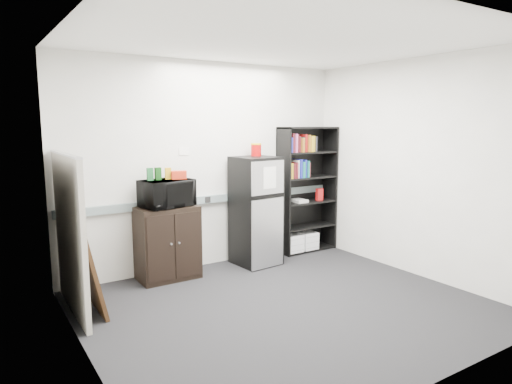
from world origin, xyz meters
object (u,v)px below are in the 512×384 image
bookshelf (306,187)px  microwave (167,193)px  cubicle_partition (70,234)px  refrigerator (256,211)px  cabinet (168,243)px

bookshelf → microwave: bookshelf is taller
cubicle_partition → microwave: bearing=18.7°
refrigerator → bookshelf: bearing=3.2°
microwave → bookshelf: bearing=-9.4°
bookshelf → refrigerator: bookshelf is taller
cabinet → microwave: (0.00, -0.02, 0.62)m
microwave → refrigerator: bearing=-14.5°
cubicle_partition → refrigerator: size_ratio=1.11×
bookshelf → microwave: (-2.21, -0.08, 0.10)m
bookshelf → microwave: size_ratio=3.12×
cubicle_partition → bookshelf: bearing=8.1°
cubicle_partition → cabinet: (1.19, 0.42, -0.36)m
bookshelf → microwave: 2.22m
bookshelf → cubicle_partition: 3.45m
bookshelf → cabinet: size_ratio=2.04×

